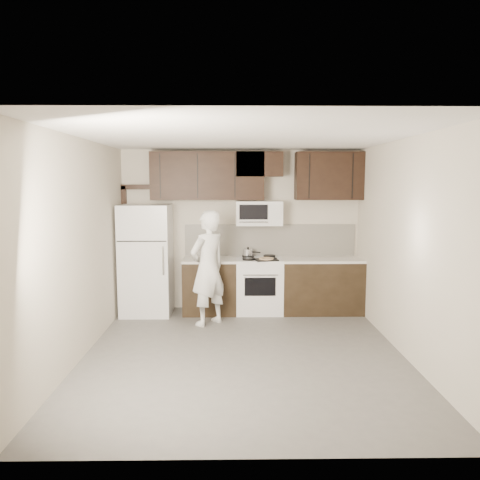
{
  "coord_description": "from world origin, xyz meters",
  "views": [
    {
      "loc": [
        -0.13,
        -5.67,
        2.16
      ],
      "look_at": [
        -0.03,
        0.9,
        1.35
      ],
      "focal_mm": 35.0,
      "sensor_mm": 36.0,
      "label": 1
    }
  ],
  "objects_px": {
    "stove": "(259,285)",
    "person": "(208,268)",
    "microwave": "(259,213)",
    "refrigerator": "(146,260)"
  },
  "relations": [
    {
      "from": "stove",
      "to": "person",
      "type": "distance_m",
      "value": 1.12
    },
    {
      "from": "microwave",
      "to": "refrigerator",
      "type": "distance_m",
      "value": 2.0
    },
    {
      "from": "microwave",
      "to": "person",
      "type": "relative_size",
      "value": 0.44
    },
    {
      "from": "microwave",
      "to": "person",
      "type": "distance_m",
      "value": 1.36
    },
    {
      "from": "microwave",
      "to": "refrigerator",
      "type": "height_order",
      "value": "microwave"
    },
    {
      "from": "stove",
      "to": "refrigerator",
      "type": "distance_m",
      "value": 1.9
    },
    {
      "from": "refrigerator",
      "to": "person",
      "type": "bearing_deg",
      "value": -30.12
    },
    {
      "from": "stove",
      "to": "microwave",
      "type": "relative_size",
      "value": 1.24
    },
    {
      "from": "stove",
      "to": "microwave",
      "type": "xyz_separation_m",
      "value": [
        -0.0,
        0.12,
        1.19
      ]
    },
    {
      "from": "microwave",
      "to": "refrigerator",
      "type": "bearing_deg",
      "value": -174.85
    }
  ]
}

